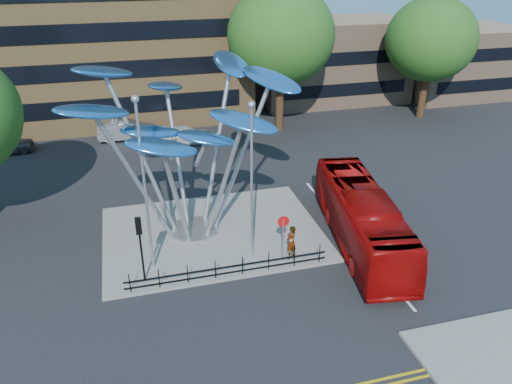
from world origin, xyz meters
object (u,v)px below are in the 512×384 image
object	(u,v)px
traffic_light_island	(140,236)
parked_car_left	(4,144)
leaf_sculpture	(185,115)
no_entry_sign_island	(283,230)
street_lamp_left	(143,172)
tree_right	(281,36)
pedestrian	(291,242)
parked_car_mid	(128,130)
parked_car_right	(185,135)
tree_far	(431,40)
street_lamp_right	(252,170)
red_bus	(361,217)

from	to	relation	value
traffic_light_island	parked_car_left	xyz separation A→B (m)	(-9.39, 19.77, -1.87)
leaf_sculpture	no_entry_sign_island	world-z (taller)	leaf_sculpture
street_lamp_left	no_entry_sign_island	size ratio (longest dim) A/B	3.59
tree_right	parked_car_left	xyz separation A→B (m)	(-22.39, 0.27, -7.29)
street_lamp_left	pedestrian	xyz separation A→B (m)	(6.94, -1.00, -4.30)
street_lamp_left	parked_car_mid	distance (m)	20.03
leaf_sculpture	parked_car_left	xyz separation A→B (m)	(-12.32, 15.59, -6.12)
pedestrian	parked_car_right	distance (m)	18.57
parked_car_left	tree_far	bearing A→B (deg)	-93.53
street_lamp_right	red_bus	xyz separation A→B (m)	(6.10, 0.08, -3.54)
street_lamp_left	pedestrian	bearing A→B (deg)	-8.20
tree_far	parked_car_mid	xyz separation A→B (m)	(-26.92, 1.00, -6.29)
leaf_sculpture	parked_car_right	world-z (taller)	leaf_sculpture
leaf_sculpture	parked_car_left	size ratio (longest dim) A/B	2.89
tree_far	leaf_sculpture	bearing A→B (deg)	-147.52
traffic_light_island	street_lamp_right	bearing A→B (deg)	5.19
pedestrian	street_lamp_left	bearing A→B (deg)	-44.92
street_lamp_right	pedestrian	xyz separation A→B (m)	(1.94, -0.50, -4.04)
no_entry_sign_island	pedestrian	world-z (taller)	no_entry_sign_island
tree_right	parked_car_right	distance (m)	11.25
street_lamp_left	parked_car_mid	bearing A→B (deg)	91.24
tree_right	street_lamp_left	world-z (taller)	tree_right
tree_far	parked_car_left	distance (m)	36.94
tree_far	street_lamp_left	size ratio (longest dim) A/B	1.23
parked_car_right	tree_right	bearing A→B (deg)	-79.39
red_bus	tree_far	bearing A→B (deg)	60.16
leaf_sculpture	tree_far	bearing A→B (deg)	32.48
no_entry_sign_island	parked_car_left	size ratio (longest dim) A/B	0.56
tree_right	no_entry_sign_island	distance (m)	21.31
street_lamp_left	no_entry_sign_island	bearing A→B (deg)	-8.61
street_lamp_right	red_bus	distance (m)	7.05
street_lamp_left	street_lamp_right	xyz separation A→B (m)	(5.00, -0.50, -0.26)
red_bus	street_lamp_left	bearing A→B (deg)	-172.89
parked_car_mid	parked_car_right	bearing A→B (deg)	-116.51
parked_car_left	parked_car_mid	world-z (taller)	parked_car_mid
parked_car_left	parked_car_right	distance (m)	14.04
tree_far	tree_right	bearing A→B (deg)	-180.00
leaf_sculpture	street_lamp_left	bearing A→B (deg)	-127.40
street_lamp_left	pedestrian	size ratio (longest dim) A/B	4.84
tree_right	no_entry_sign_island	size ratio (longest dim) A/B	4.94
street_lamp_right	parked_car_left	size ratio (longest dim) A/B	1.89
red_bus	parked_car_mid	world-z (taller)	red_bus
pedestrian	no_entry_sign_island	bearing A→B (deg)	-38.83
parked_car_right	pedestrian	bearing A→B (deg)	-168.33
street_lamp_left	parked_car_mid	xyz separation A→B (m)	(-0.42, 19.50, -4.54)
street_lamp_left	red_bus	bearing A→B (deg)	-2.19
traffic_light_island	parked_car_mid	size ratio (longest dim) A/B	0.69
street_lamp_right	no_entry_sign_island	distance (m)	3.64
parked_car_mid	no_entry_sign_island	bearing A→B (deg)	-162.26
parked_car_mid	parked_car_left	bearing A→B (deg)	93.50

